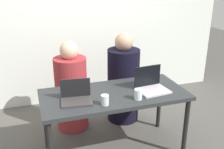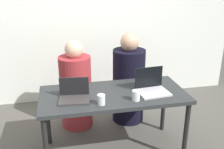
% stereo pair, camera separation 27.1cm
% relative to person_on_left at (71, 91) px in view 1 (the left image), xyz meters
% --- Properties ---
extents(back_wall, '(4.50, 0.10, 2.46)m').
position_rel_person_on_left_xyz_m(back_wall, '(0.34, 0.85, 0.72)').
color(back_wall, silver).
rests_on(back_wall, ground).
extents(desk, '(1.51, 0.70, 0.71)m').
position_rel_person_on_left_xyz_m(desk, '(0.34, -0.65, 0.14)').
color(desk, '#292D2E').
rests_on(desk, ground).
extents(person_on_left, '(0.44, 0.44, 1.14)m').
position_rel_person_on_left_xyz_m(person_on_left, '(0.00, 0.00, 0.00)').
color(person_on_left, '#9C2D32').
rests_on(person_on_left, ground).
extents(person_on_right, '(0.48, 0.48, 1.19)m').
position_rel_person_on_left_xyz_m(person_on_right, '(0.69, 0.00, 0.02)').
color(person_on_right, black).
rests_on(person_on_right, ground).
extents(laptop_front_left, '(0.31, 0.25, 0.20)m').
position_rel_person_on_left_xyz_m(laptop_front_left, '(-0.06, -0.71, 0.25)').
color(laptop_front_left, '#3B3737').
rests_on(laptop_front_left, desk).
extents(laptop_front_right, '(0.33, 0.30, 0.24)m').
position_rel_person_on_left_xyz_m(laptop_front_right, '(0.74, -0.69, 0.26)').
color(laptop_front_right, silver).
rests_on(laptop_front_right, desk).
extents(water_glass_right, '(0.08, 0.08, 0.10)m').
position_rel_person_on_left_xyz_m(water_glass_right, '(0.52, -0.86, 0.25)').
color(water_glass_right, white).
rests_on(water_glass_right, desk).
extents(water_glass_left, '(0.08, 0.08, 0.10)m').
position_rel_person_on_left_xyz_m(water_glass_left, '(0.18, -0.87, 0.25)').
color(water_glass_left, silver).
rests_on(water_glass_left, desk).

